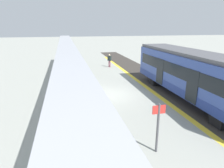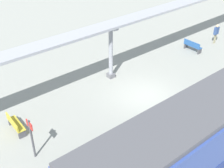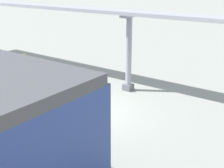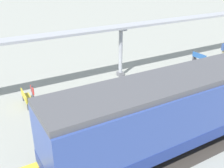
{
  "view_description": "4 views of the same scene",
  "coord_description": "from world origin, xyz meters",
  "px_view_note": "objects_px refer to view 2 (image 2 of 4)",
  "views": [
    {
      "loc": [
        3.36,
        14.28,
        5.17
      ],
      "look_at": [
        0.76,
        3.42,
        1.88
      ],
      "focal_mm": 31.68,
      "sensor_mm": 36.0,
      "label": 1
    },
    {
      "loc": [
        -10.36,
        11.22,
        10.61
      ],
      "look_at": [
        0.15,
        2.61,
        1.91
      ],
      "focal_mm": 47.87,
      "sensor_mm": 36.0,
      "label": 2
    },
    {
      "loc": [
        -8.34,
        -7.24,
        5.17
      ],
      "look_at": [
        0.73,
        -0.59,
        1.18
      ],
      "focal_mm": 47.25,
      "sensor_mm": 36.0,
      "label": 3
    },
    {
      "loc": [
        -12.54,
        10.17,
        7.67
      ],
      "look_at": [
        0.22,
        2.7,
        1.01
      ],
      "focal_mm": 41.95,
      "sensor_mm": 36.0,
      "label": 4
    }
  ],
  "objects_px": {
    "passenger_by_the_benches": "(216,32)",
    "canopy_pillar_second": "(111,53)",
    "bench_near_end": "(15,124)",
    "platform_info_sign": "(31,135)",
    "train_near_carriage": "(197,135)",
    "bench_mid_platform": "(192,46)"
  },
  "relations": [
    {
      "from": "train_near_carriage",
      "to": "passenger_by_the_benches",
      "type": "relative_size",
      "value": 7.68
    },
    {
      "from": "platform_info_sign",
      "to": "bench_mid_platform",
      "type": "bearing_deg",
      "value": -80.88
    },
    {
      "from": "bench_near_end",
      "to": "passenger_by_the_benches",
      "type": "bearing_deg",
      "value": -90.5
    },
    {
      "from": "train_near_carriage",
      "to": "canopy_pillar_second",
      "type": "xyz_separation_m",
      "value": [
        8.43,
        -2.09,
        0.04
      ]
    },
    {
      "from": "canopy_pillar_second",
      "to": "platform_info_sign",
      "type": "bearing_deg",
      "value": 114.47
    },
    {
      "from": "train_near_carriage",
      "to": "bench_mid_platform",
      "type": "height_order",
      "value": "train_near_carriage"
    },
    {
      "from": "train_near_carriage",
      "to": "passenger_by_the_benches",
      "type": "xyz_separation_m",
      "value": [
        7.19,
        -12.25,
        -0.8
      ]
    },
    {
      "from": "passenger_by_the_benches",
      "to": "canopy_pillar_second",
      "type": "bearing_deg",
      "value": 83.06
    },
    {
      "from": "train_near_carriage",
      "to": "passenger_by_the_benches",
      "type": "bearing_deg",
      "value": -59.58
    },
    {
      "from": "canopy_pillar_second",
      "to": "platform_info_sign",
      "type": "relative_size",
      "value": 1.67
    },
    {
      "from": "passenger_by_the_benches",
      "to": "bench_near_end",
      "type": "bearing_deg",
      "value": 89.5
    },
    {
      "from": "platform_info_sign",
      "to": "canopy_pillar_second",
      "type": "bearing_deg",
      "value": -65.53
    },
    {
      "from": "canopy_pillar_second",
      "to": "bench_mid_platform",
      "type": "distance_m",
      "value": 7.72
    },
    {
      "from": "platform_info_sign",
      "to": "bench_near_end",
      "type": "bearing_deg",
      "value": -1.58
    },
    {
      "from": "train_near_carriage",
      "to": "bench_near_end",
      "type": "relative_size",
      "value": 8.35
    },
    {
      "from": "bench_mid_platform",
      "to": "train_near_carriage",
      "type": "bearing_deg",
      "value": 127.8
    },
    {
      "from": "bench_near_end",
      "to": "bench_mid_platform",
      "type": "relative_size",
      "value": 1.01
    },
    {
      "from": "bench_near_end",
      "to": "platform_info_sign",
      "type": "height_order",
      "value": "platform_info_sign"
    },
    {
      "from": "train_near_carriage",
      "to": "canopy_pillar_second",
      "type": "height_order",
      "value": "canopy_pillar_second"
    },
    {
      "from": "train_near_carriage",
      "to": "bench_near_end",
      "type": "height_order",
      "value": "train_near_carriage"
    },
    {
      "from": "bench_near_end",
      "to": "platform_info_sign",
      "type": "bearing_deg",
      "value": 178.42
    },
    {
      "from": "bench_near_end",
      "to": "canopy_pillar_second",
      "type": "bearing_deg",
      "value": -81.58
    }
  ]
}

